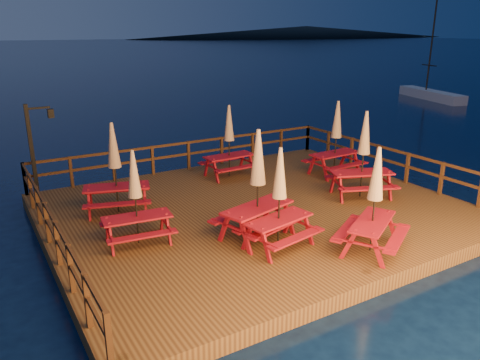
{
  "coord_description": "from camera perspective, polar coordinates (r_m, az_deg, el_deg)",
  "views": [
    {
      "loc": [
        -7.24,
        -11.17,
        5.61
      ],
      "look_at": [
        -0.22,
        0.6,
        1.16
      ],
      "focal_mm": 35.0,
      "sensor_mm": 36.0,
      "label": 1
    }
  ],
  "objects": [
    {
      "name": "ground",
      "position": [
        14.45,
        1.96,
        -4.87
      ],
      "size": [
        500.0,
        500.0,
        0.0
      ],
      "primitive_type": "plane",
      "color": "black",
      "rests_on": "ground"
    },
    {
      "name": "deck",
      "position": [
        14.37,
        1.97,
        -4.14
      ],
      "size": [
        12.0,
        10.0,
        0.4
      ],
      "primitive_type": "cube",
      "color": "#402814",
      "rests_on": "ground"
    },
    {
      "name": "deck_piles",
      "position": [
        14.57,
        1.95,
        -5.96
      ],
      "size": [
        11.44,
        9.44,
        1.4
      ],
      "color": "#341A10",
      "rests_on": "ground"
    },
    {
      "name": "railing",
      "position": [
        15.49,
        -1.55,
        1.3
      ],
      "size": [
        11.8,
        9.75,
        1.1
      ],
      "color": "#341A10",
      "rests_on": "deck"
    },
    {
      "name": "lamp_post",
      "position": [
        16.19,
        -23.61,
        4.3
      ],
      "size": [
        0.85,
        0.18,
        3.0
      ],
      "color": "black",
      "rests_on": "deck"
    },
    {
      "name": "headland_right",
      "position": [
        308.42,
        8.09,
        17.44
      ],
      "size": [
        230.4,
        86.4,
        7.0
      ],
      "primitive_type": "ellipsoid",
      "color": "black",
      "rests_on": "ground"
    },
    {
      "name": "sailboat",
      "position": [
        42.4,
        22.23,
        9.58
      ],
      "size": [
        3.33,
        7.39,
        10.91
      ],
      "rotation": [
        0.0,
        0.0,
        -0.29
      ],
      "color": "silver",
      "rests_on": "ground"
    },
    {
      "name": "picnic_table_0",
      "position": [
        14.0,
        -15.02,
        1.58
      ],
      "size": [
        2.26,
        2.04,
        2.7
      ],
      "rotation": [
        0.0,
        0.0,
        -0.3
      ],
      "color": "maroon",
      "rests_on": "deck"
    },
    {
      "name": "picnic_table_1",
      "position": [
        11.83,
        -12.64,
        -1.94
      ],
      "size": [
        1.86,
        1.59,
        2.44
      ],
      "rotation": [
        0.0,
        0.0,
        -0.12
      ],
      "color": "maroon",
      "rests_on": "deck"
    },
    {
      "name": "picnic_table_2",
      "position": [
        17.55,
        11.64,
        5.16
      ],
      "size": [
        1.97,
        1.64,
        2.74
      ],
      "rotation": [
        0.0,
        0.0,
        0.03
      ],
      "color": "maroon",
      "rests_on": "deck"
    },
    {
      "name": "picnic_table_3",
      "position": [
        11.8,
        2.18,
        -0.38
      ],
      "size": [
        2.37,
        2.12,
        2.87
      ],
      "rotation": [
        0.0,
        0.0,
        0.26
      ],
      "color": "maroon",
      "rests_on": "deck"
    },
    {
      "name": "picnic_table_4",
      "position": [
        15.33,
        14.82,
        3.18
      ],
      "size": [
        2.41,
        2.21,
        2.79
      ],
      "rotation": [
        0.0,
        0.0,
        -0.38
      ],
      "color": "maroon",
      "rests_on": "deck"
    },
    {
      "name": "picnic_table_5",
      "position": [
        16.99,
        -1.34,
        4.91
      ],
      "size": [
        1.88,
        1.57,
        2.63
      ],
      "rotation": [
        0.0,
        0.0,
        0.03
      ],
      "color": "maroon",
      "rests_on": "deck"
    },
    {
      "name": "picnic_table_6",
      "position": [
        11.35,
        4.81,
        -2.06
      ],
      "size": [
        2.03,
        1.78,
        2.56
      ],
      "rotation": [
        0.0,
        0.0,
        0.18
      ],
      "color": "maroon",
      "rests_on": "deck"
    },
    {
      "name": "picnic_table_7",
      "position": [
        11.58,
        16.1,
        -2.17
      ],
      "size": [
        2.33,
        2.22,
        2.62
      ],
      "rotation": [
        0.0,
        0.0,
        0.52
      ],
      "color": "maroon",
      "rests_on": "deck"
    }
  ]
}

